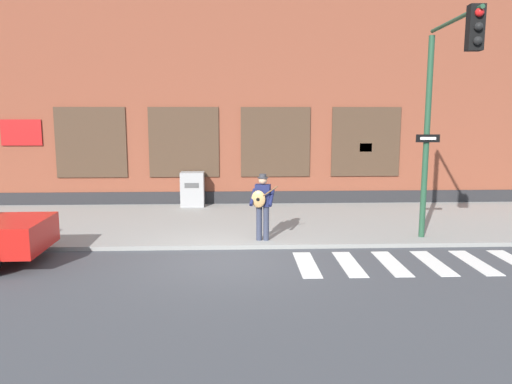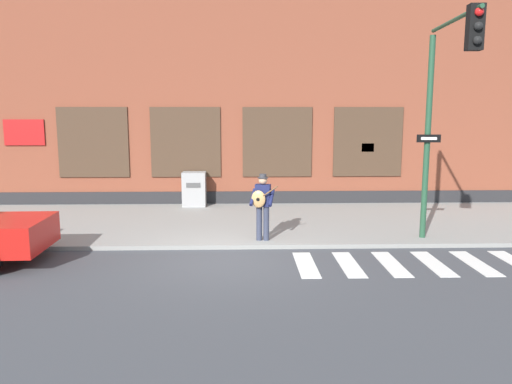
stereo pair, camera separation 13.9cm
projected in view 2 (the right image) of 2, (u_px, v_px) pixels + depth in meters
ground_plane at (227, 260)px, 11.47m from camera, size 160.00×160.00×0.00m
sidewalk at (230, 222)px, 15.19m from camera, size 28.00×5.77×0.11m
building_backdrop at (232, 101)px, 19.41m from camera, size 28.00×4.06×7.60m
crosswalk at (412, 264)px, 11.18m from camera, size 5.20×1.90×0.01m
busker at (262, 203)px, 12.66m from camera, size 0.72×0.63×1.72m
traffic_light at (445, 94)px, 11.47m from camera, size 0.62×3.03×5.34m
utility_box at (194, 189)px, 17.45m from camera, size 0.81×0.61×1.20m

